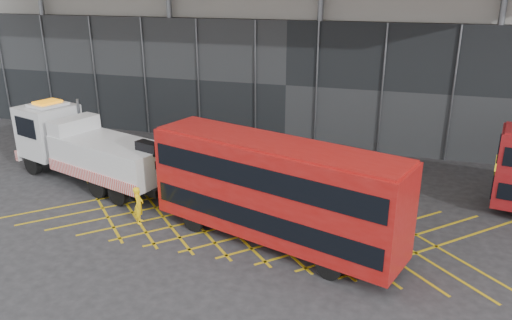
% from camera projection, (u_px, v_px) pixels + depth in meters
% --- Properties ---
extents(ground_plane, '(120.00, 120.00, 0.00)m').
position_uv_depth(ground_plane, '(186.00, 212.00, 23.53)').
color(ground_plane, '#252527').
extents(road_markings, '(23.16, 7.16, 0.01)m').
position_uv_depth(road_markings, '(251.00, 221.00, 22.65)').
color(road_markings, gold).
rests_on(road_markings, ground_plane).
extents(construction_building, '(55.00, 23.97, 18.00)m').
position_uv_depth(construction_building, '(309.00, 0.00, 36.53)').
color(construction_building, gray).
rests_on(construction_building, ground_plane).
extents(recovery_truck, '(11.69, 5.76, 4.11)m').
position_uv_depth(recovery_truck, '(86.00, 148.00, 26.54)').
color(recovery_truck, black).
rests_on(recovery_truck, ground_plane).
extents(bus_towed, '(11.00, 5.69, 4.39)m').
position_uv_depth(bus_towed, '(274.00, 188.00, 19.98)').
color(bus_towed, '#9E0F0C').
rests_on(bus_towed, ground_plane).
extents(worker, '(0.60, 0.73, 1.72)m').
position_uv_depth(worker, '(139.00, 205.00, 22.21)').
color(worker, yellow).
rests_on(worker, ground_plane).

